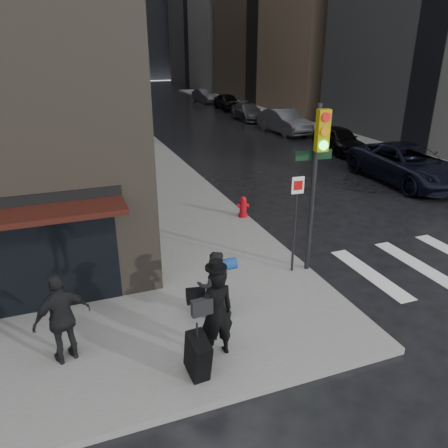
{
  "coord_description": "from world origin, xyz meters",
  "views": [
    {
      "loc": [
        -3.92,
        -7.38,
        5.78
      ],
      "look_at": [
        -0.07,
        2.79,
        1.3
      ],
      "focal_mm": 35.0,
      "sensor_mm": 36.0,
      "label": 1
    }
  ],
  "objects": [
    {
      "name": "parked_car_0",
      "position": [
        10.48,
        7.52,
        0.84
      ],
      "size": [
        2.93,
        6.08,
        1.67
      ],
      "primitive_type": "imported",
      "rotation": [
        0.0,
        0.0,
        -0.03
      ],
      "color": "black",
      "rests_on": "ground"
    },
    {
      "name": "parked_car_1",
      "position": [
        11.18,
        13.78,
        0.72
      ],
      "size": [
        2.14,
        4.4,
        1.45
      ],
      "primitive_type": "imported",
      "rotation": [
        0.0,
        0.0,
        -0.1
      ],
      "color": "black",
      "rests_on": "ground"
    },
    {
      "name": "man_jeans",
      "position": [
        -1.2,
        0.42,
        0.95
      ],
      "size": [
        1.11,
        0.75,
        1.59
      ],
      "rotation": [
        0.0,
        0.0,
        2.97
      ],
      "color": "black",
      "rests_on": "ground"
    },
    {
      "name": "sidewalk_right",
      "position": [
        13.5,
        27.0,
        0.07
      ],
      "size": [
        3.0,
        50.0,
        0.15
      ],
      "primitive_type": "cube",
      "color": "slate",
      "rests_on": "ground"
    },
    {
      "name": "sidewalk_left",
      "position": [
        0.0,
        27.0,
        0.07
      ],
      "size": [
        4.0,
        50.0,
        0.15
      ],
      "primitive_type": "cube",
      "color": "slate",
      "rests_on": "ground"
    },
    {
      "name": "parked_car_2",
      "position": [
        10.97,
        20.04,
        0.81
      ],
      "size": [
        2.03,
        5.04,
        1.63
      ],
      "primitive_type": "imported",
      "rotation": [
        0.0,
        0.0,
        0.06
      ],
      "color": "#4E4F53",
      "rests_on": "ground"
    },
    {
      "name": "ground",
      "position": [
        0.0,
        0.0,
        0.0
      ],
      "size": [
        140.0,
        140.0,
        0.0
      ],
      "primitive_type": "plane",
      "color": "black",
      "rests_on": "ground"
    },
    {
      "name": "traffic_light",
      "position": [
        1.85,
        1.56,
        2.97
      ],
      "size": [
        1.09,
        0.52,
        4.37
      ],
      "rotation": [
        0.0,
        0.0,
        -0.08
      ],
      "color": "black",
      "rests_on": "ground"
    },
    {
      "name": "man_overcoat",
      "position": [
        -1.7,
        -0.9,
        1.02
      ],
      "size": [
        1.07,
        1.11,
        2.08
      ],
      "rotation": [
        0.0,
        0.0,
        3.22
      ],
      "color": "black",
      "rests_on": "ground"
    },
    {
      "name": "man_greycoat",
      "position": [
        -4.32,
        0.06,
        1.08
      ],
      "size": [
        1.17,
        0.78,
        1.85
      ],
      "rotation": [
        0.0,
        0.0,
        3.48
      ],
      "color": "black",
      "rests_on": "ground"
    },
    {
      "name": "parked_car_5",
      "position": [
        11.36,
        38.82,
        0.68
      ],
      "size": [
        1.85,
        4.27,
        1.37
      ],
      "primitive_type": "imported",
      "rotation": [
        0.0,
        0.0,
        0.1
      ],
      "color": "#3B3B3F",
      "rests_on": "ground"
    },
    {
      "name": "parked_car_4",
      "position": [
        11.54,
        32.56,
        0.75
      ],
      "size": [
        2.01,
        4.48,
        1.5
      ],
      "primitive_type": "imported",
      "rotation": [
        0.0,
        0.0,
        -0.06
      ],
      "color": "black",
      "rests_on": "ground"
    },
    {
      "name": "parked_car_3",
      "position": [
        10.92,
        26.3,
        0.67
      ],
      "size": [
        2.02,
        4.65,
        1.33
      ],
      "primitive_type": "imported",
      "rotation": [
        0.0,
        0.0,
        -0.03
      ],
      "color": "#3F3F44",
      "rests_on": "ground"
    },
    {
      "name": "fire_hydrant",
      "position": [
        1.8,
        5.84,
        0.48
      ],
      "size": [
        0.43,
        0.32,
        0.74
      ],
      "rotation": [
        0.0,
        0.0,
        -0.33
      ],
      "color": "#A80A14",
      "rests_on": "ground"
    }
  ]
}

